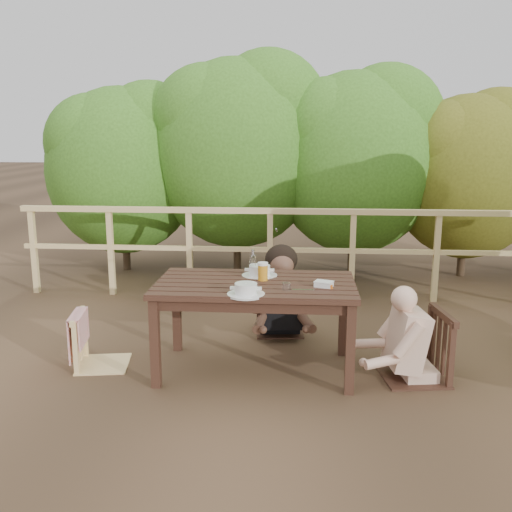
# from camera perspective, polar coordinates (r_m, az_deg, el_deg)

# --- Properties ---
(ground) EXTENTS (60.00, 60.00, 0.00)m
(ground) POSITION_cam_1_polar(r_m,az_deg,el_deg) (4.58, -0.05, -11.21)
(ground) COLOR brown
(ground) RESTS_ON ground
(table) EXTENTS (1.50, 0.85, 0.69)m
(table) POSITION_cam_1_polar(r_m,az_deg,el_deg) (4.45, -0.05, -7.10)
(table) COLOR #321D14
(table) RESTS_ON ground
(chair_left) EXTENTS (0.47, 0.47, 0.82)m
(chair_left) POSITION_cam_1_polar(r_m,az_deg,el_deg) (4.68, -15.16, -5.75)
(chair_left) COLOR #E1BF7C
(chair_left) RESTS_ON ground
(chair_far) EXTENTS (0.47, 0.47, 0.85)m
(chair_far) POSITION_cam_1_polar(r_m,az_deg,el_deg) (5.26, 2.36, -3.14)
(chair_far) COLOR #321D14
(chair_far) RESTS_ON ground
(chair_right) EXTENTS (0.55, 0.55, 0.97)m
(chair_right) POSITION_cam_1_polar(r_m,az_deg,el_deg) (4.44, 15.59, -5.77)
(chair_right) COLOR #321D14
(chair_right) RESTS_ON ground
(woman) EXTENTS (0.59, 0.70, 1.30)m
(woman) POSITION_cam_1_polar(r_m,az_deg,el_deg) (5.23, 2.39, -0.74)
(woman) COLOR black
(woman) RESTS_ON ground
(diner_right) EXTENTS (0.65, 0.56, 1.18)m
(diner_right) POSITION_cam_1_polar(r_m,az_deg,el_deg) (4.41, 16.05, -4.47)
(diner_right) COLOR #D9AE94
(diner_right) RESTS_ON ground
(railing) EXTENTS (5.60, 0.10, 1.01)m
(railing) POSITION_cam_1_polar(r_m,az_deg,el_deg) (6.34, 1.40, 0.24)
(railing) COLOR #E1BF7C
(railing) RESTS_ON ground
(hedge_row) EXTENTS (6.60, 1.60, 3.80)m
(hedge_row) POSITION_cam_1_polar(r_m,az_deg,el_deg) (7.39, 5.17, 12.80)
(hedge_row) COLOR #37661C
(hedge_row) RESTS_ON ground
(soup_near) EXTENTS (0.27, 0.27, 0.09)m
(soup_near) POSITION_cam_1_polar(r_m,az_deg,el_deg) (4.03, -1.01, -3.34)
(soup_near) COLOR white
(soup_near) RESTS_ON table
(soup_far) EXTENTS (0.28, 0.28, 0.09)m
(soup_far) POSITION_cam_1_polar(r_m,az_deg,el_deg) (4.55, 0.35, -1.50)
(soup_far) COLOR silver
(soup_far) RESTS_ON table
(beer_glass) EXTENTS (0.08, 0.08, 0.15)m
(beer_glass) POSITION_cam_1_polar(r_m,az_deg,el_deg) (4.38, 0.68, -1.63)
(beer_glass) COLOR orange
(beer_glass) RESTS_ON table
(bottle) EXTENTS (0.05, 0.05, 0.22)m
(bottle) POSITION_cam_1_polar(r_m,az_deg,el_deg) (4.52, -0.31, -0.75)
(bottle) COLOR silver
(bottle) RESTS_ON table
(tumbler) EXTENTS (0.06, 0.06, 0.07)m
(tumbler) POSITION_cam_1_polar(r_m,az_deg,el_deg) (4.12, 3.05, -3.14)
(tumbler) COLOR white
(tumbler) RESTS_ON table
(butter_tub) EXTENTS (0.16, 0.13, 0.06)m
(butter_tub) POSITION_cam_1_polar(r_m,az_deg,el_deg) (4.24, 6.75, -2.87)
(butter_tub) COLOR silver
(butter_tub) RESTS_ON table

